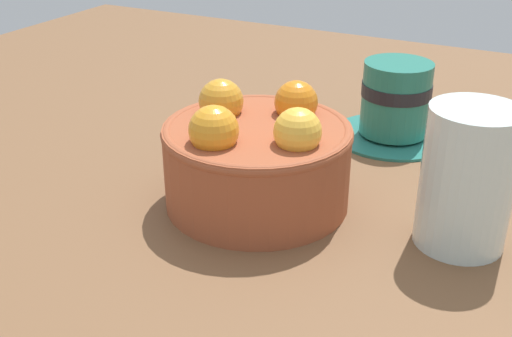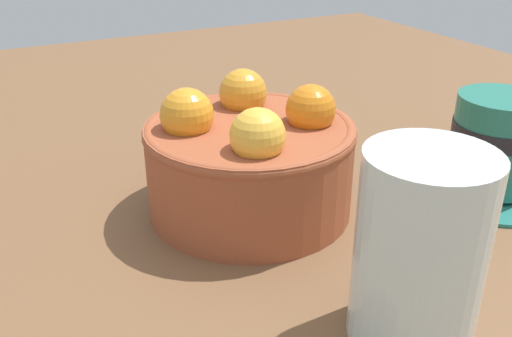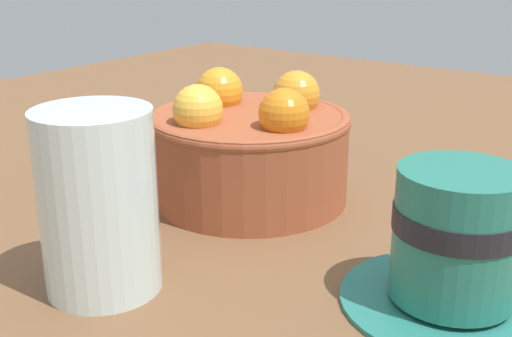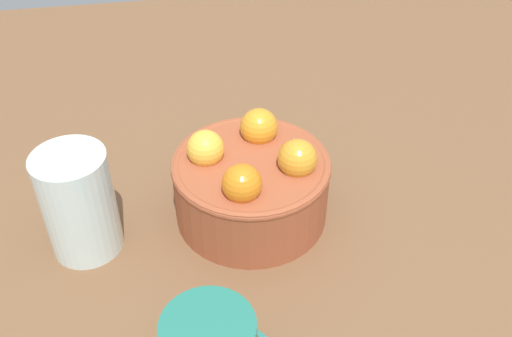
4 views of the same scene
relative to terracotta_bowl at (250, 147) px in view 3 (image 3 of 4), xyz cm
name	(u,v)px [view 3 (image 3 of 4)]	position (x,y,z in cm)	size (l,w,h in cm)	color
ground_plane	(250,217)	(0.02, 0.01, -6.05)	(129.16, 117.32, 3.39)	brown
terracotta_bowl	(250,147)	(0.00, 0.00, 0.00)	(15.97, 15.97, 10.07)	#9E4C2D
coffee_cup	(455,244)	(6.43, 19.27, -0.53)	(12.70, 12.70, 8.25)	#267368
water_glass	(98,202)	(16.87, 1.55, 1.19)	(6.93, 6.93, 11.11)	silver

